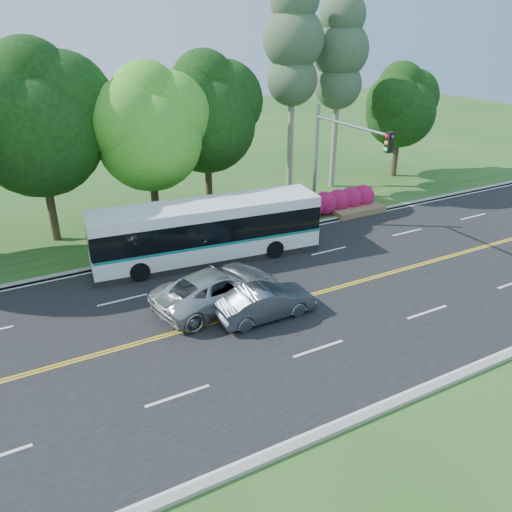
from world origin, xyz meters
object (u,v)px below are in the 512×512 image
traffic_signal (336,153)px  sedan (266,302)px  suv (217,288)px  transit_bus (207,232)px

traffic_signal → sedan: (-7.64, -6.02, -3.97)m
suv → transit_bus: bearing=-29.5°
traffic_signal → suv: traffic_signal is taller
sedan → transit_bus: bearing=-1.0°
transit_bus → sedan: bearing=-84.8°
traffic_signal → suv: bearing=-155.0°
sedan → traffic_signal: bearing=-51.9°
sedan → suv: bearing=35.9°
traffic_signal → sedan: 10.50m
transit_bus → suv: bearing=-101.8°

